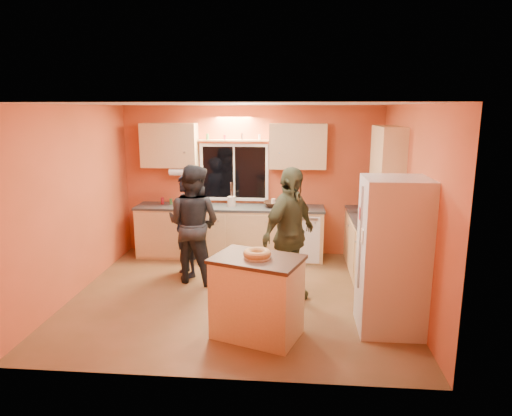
# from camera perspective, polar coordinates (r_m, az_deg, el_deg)

# --- Properties ---
(ground) EXTENTS (4.50, 4.50, 0.00)m
(ground) POSITION_cam_1_polar(r_m,az_deg,el_deg) (6.46, -2.29, -10.88)
(ground) COLOR brown
(ground) RESTS_ON ground
(room_shell) EXTENTS (4.54, 4.04, 2.61)m
(room_shell) POSITION_cam_1_polar(r_m,az_deg,el_deg) (6.40, -0.89, 4.00)
(room_shell) COLOR #D65C37
(room_shell) RESTS_ON ground
(back_counter) EXTENTS (4.23, 0.62, 0.90)m
(back_counter) POSITION_cam_1_polar(r_m,az_deg,el_deg) (7.91, -0.68, -3.02)
(back_counter) COLOR tan
(back_counter) RESTS_ON ground
(right_counter) EXTENTS (0.62, 1.84, 0.90)m
(right_counter) POSITION_cam_1_polar(r_m,az_deg,el_deg) (6.83, 14.78, -5.95)
(right_counter) COLOR tan
(right_counter) RESTS_ON ground
(refrigerator) EXTENTS (0.72, 0.70, 1.80)m
(refrigerator) POSITION_cam_1_polar(r_m,az_deg,el_deg) (5.47, 16.68, -5.73)
(refrigerator) COLOR silver
(refrigerator) RESTS_ON ground
(island) EXTENTS (1.13, 0.94, 0.93)m
(island) POSITION_cam_1_polar(r_m,az_deg,el_deg) (5.23, 0.14, -10.98)
(island) COLOR tan
(island) RESTS_ON ground
(bundt_pastry) EXTENTS (0.31, 0.31, 0.09)m
(bundt_pastry) POSITION_cam_1_polar(r_m,az_deg,el_deg) (5.05, 0.14, -5.72)
(bundt_pastry) COLOR #B67B4A
(bundt_pastry) RESTS_ON island
(person_left) EXTENTS (0.64, 0.69, 1.58)m
(person_left) POSITION_cam_1_polar(r_m,az_deg,el_deg) (7.06, -8.64, -2.19)
(person_left) COLOR black
(person_left) RESTS_ON ground
(person_center) EXTENTS (1.01, 0.89, 1.76)m
(person_center) POSITION_cam_1_polar(r_m,az_deg,el_deg) (6.80, -7.82, -1.98)
(person_center) COLOR black
(person_center) RESTS_ON ground
(person_right) EXTENTS (0.96, 1.13, 1.81)m
(person_right) POSITION_cam_1_polar(r_m,az_deg,el_deg) (6.07, 4.19, -3.37)
(person_right) COLOR #393E27
(person_right) RESTS_ON ground
(mixing_bowl) EXTENTS (0.38, 0.38, 0.09)m
(mixing_bowl) POSITION_cam_1_polar(r_m,az_deg,el_deg) (7.79, 2.27, 0.48)
(mixing_bowl) COLOR black
(mixing_bowl) RESTS_ON back_counter
(utensil_crock) EXTENTS (0.14, 0.14, 0.17)m
(utensil_crock) POSITION_cam_1_polar(r_m,az_deg,el_deg) (7.83, -3.08, 0.83)
(utensil_crock) COLOR beige
(utensil_crock) RESTS_ON back_counter
(potted_plant) EXTENTS (0.28, 0.24, 0.31)m
(potted_plant) POSITION_cam_1_polar(r_m,az_deg,el_deg) (6.67, 15.44, -1.04)
(potted_plant) COLOR gray
(potted_plant) RESTS_ON right_counter
(red_box) EXTENTS (0.17, 0.13, 0.07)m
(red_box) POSITION_cam_1_polar(r_m,az_deg,el_deg) (7.11, 14.05, -1.12)
(red_box) COLOR maroon
(red_box) RESTS_ON right_counter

